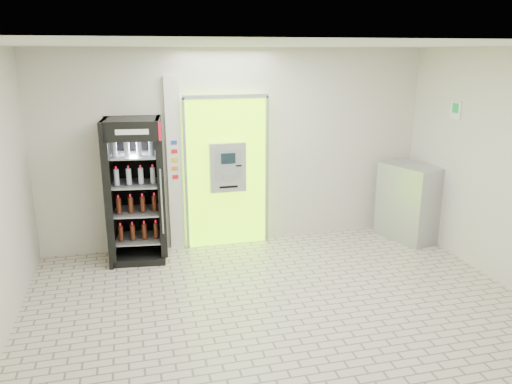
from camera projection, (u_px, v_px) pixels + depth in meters
name	position (u px, v px, depth m)	size (l,w,h in m)	color
ground	(285.00, 316.00, 5.75)	(6.00, 6.00, 0.00)	#C0B29F
room_shell	(288.00, 159.00, 5.25)	(6.00, 6.00, 6.00)	beige
atm_assembly	(226.00, 171.00, 7.63)	(1.30, 0.24, 2.33)	#8FF704
pillar	(175.00, 165.00, 7.44)	(0.22, 0.11, 2.60)	silver
beverage_cooler	(136.00, 193.00, 7.12)	(0.85, 0.79, 2.05)	black
steel_cabinet	(410.00, 202.00, 7.99)	(0.88, 1.06, 1.22)	#A4A7AC
exit_sign	(456.00, 110.00, 7.19)	(0.02, 0.22, 0.26)	white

